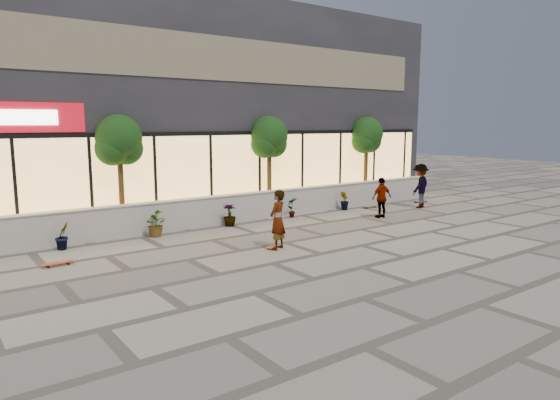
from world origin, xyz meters
TOP-DOWN VIEW (x-y plane):
  - ground at (0.00, 0.00)m, footprint 80.00×80.00m
  - planter_wall at (0.00, 7.00)m, footprint 22.00×0.42m
  - retail_building at (-0.00, 12.49)m, footprint 24.00×9.17m
  - shrub_b at (-5.70, 6.45)m, footprint 0.57×0.57m
  - shrub_c at (-2.90, 6.45)m, footprint 0.68×0.77m
  - shrub_d at (-0.10, 6.45)m, footprint 0.64×0.64m
  - shrub_e at (2.70, 6.45)m, footprint 0.46×0.35m
  - shrub_f at (5.50, 6.45)m, footprint 0.55×0.57m
  - tree_midwest at (-3.50, 7.70)m, footprint 1.60×1.50m
  - tree_mideast at (2.50, 7.70)m, footprint 1.60×1.50m
  - tree_east at (8.00, 7.70)m, footprint 1.60×1.50m
  - skater_center at (-0.65, 2.78)m, footprint 0.75×0.65m
  - skater_right_near at (5.46, 4.36)m, footprint 0.95×0.46m
  - skater_right_far at (8.57, 5.00)m, footprint 1.38×1.04m
  - skateboard_center at (-0.69, 2.99)m, footprint 0.66×0.57m
  - skateboard_left at (-6.23, 4.71)m, footprint 0.80×0.24m
  - skateboard_right_near at (6.79, 6.20)m, footprint 0.83×0.28m
  - skateboard_right_far at (9.80, 5.89)m, footprint 0.86×0.31m

SIDE VIEW (x-z plane):
  - ground at x=0.00m, z-range 0.00..0.00m
  - skateboard_center at x=-0.69m, z-range 0.03..0.11m
  - skateboard_left at x=-6.23m, z-range 0.03..0.13m
  - skateboard_right_near at x=6.79m, z-range 0.03..0.13m
  - skateboard_right_far at x=9.80m, z-range 0.03..0.13m
  - shrub_b at x=-5.70m, z-range 0.00..0.81m
  - shrub_c at x=-2.90m, z-range 0.00..0.81m
  - shrub_d at x=-0.10m, z-range 0.00..0.81m
  - shrub_e at x=2.70m, z-range 0.00..0.81m
  - shrub_f at x=5.50m, z-range 0.00..0.81m
  - planter_wall at x=0.00m, z-range 0.00..1.04m
  - skater_right_near at x=5.46m, z-range 0.00..1.57m
  - skater_center at x=-0.65m, z-range 0.00..1.74m
  - skater_right_far at x=8.57m, z-range 0.00..1.90m
  - tree_midwest at x=-3.50m, z-range 1.03..4.94m
  - tree_mideast at x=2.50m, z-range 1.03..4.94m
  - tree_east at x=8.00m, z-range 1.03..4.94m
  - retail_building at x=0.00m, z-range 0.00..8.50m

